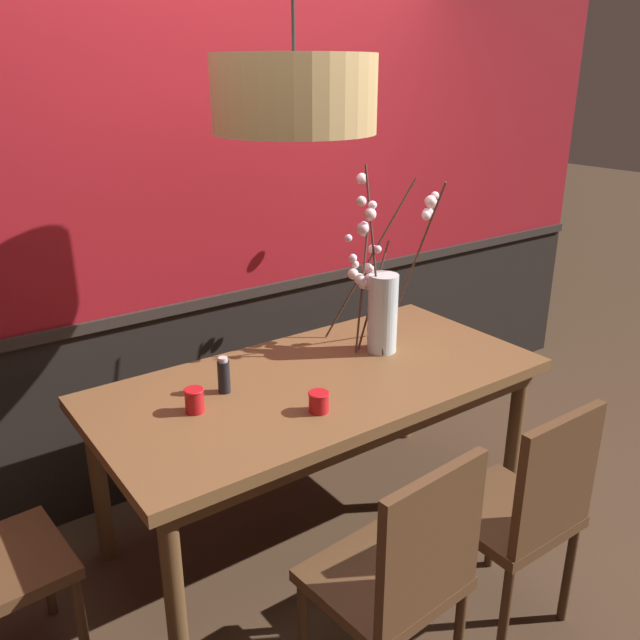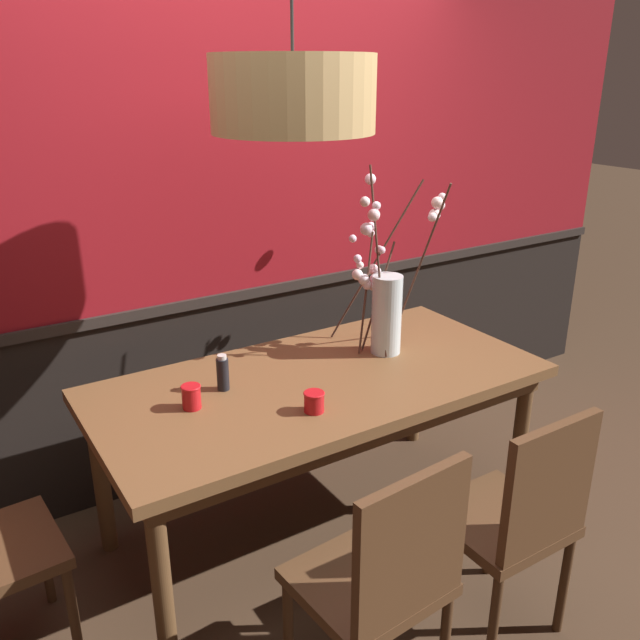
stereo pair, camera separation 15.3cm
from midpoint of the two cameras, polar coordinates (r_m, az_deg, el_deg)
name	(u,v)px [view 2 (the right image)]	position (r m, az deg, el deg)	size (l,w,h in m)	color
ground_plane	(320,525)	(3.27, 1.41, -17.25)	(24.00, 24.00, 0.00)	#422D1E
back_wall	(236,207)	(3.31, -5.94, 9.64)	(5.27, 0.14, 2.78)	black
dining_table	(320,395)	(2.89, 1.53, -6.46)	(1.93, 0.94, 0.77)	brown
chair_near_side_right	(516,515)	(2.57, 18.25, -15.68)	(0.43, 0.43, 0.95)	#4C301C
chair_far_side_right	(285,344)	(3.80, -1.90, -2.10)	(0.49, 0.45, 0.96)	#4C301C
chair_near_side_left	(384,576)	(2.24, 7.62, -21.01)	(0.48, 0.45, 0.95)	#4C301C
vase_with_blossoms	(386,300)	(3.06, 7.15, 1.74)	(0.47, 0.56, 0.86)	silver
candle_holder_nearer_center	(314,402)	(2.57, 1.21, -7.06)	(0.08, 0.08, 0.08)	red
candle_holder_nearer_edge	(191,397)	(2.62, -9.35, -6.55)	(0.08, 0.08, 0.10)	red
condiment_bottle	(223,373)	(2.74, -6.78, -4.58)	(0.05, 0.05, 0.15)	black
pendant_lamp	(293,94)	(2.51, -0.49, 18.83)	(0.60, 0.60, 0.99)	tan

